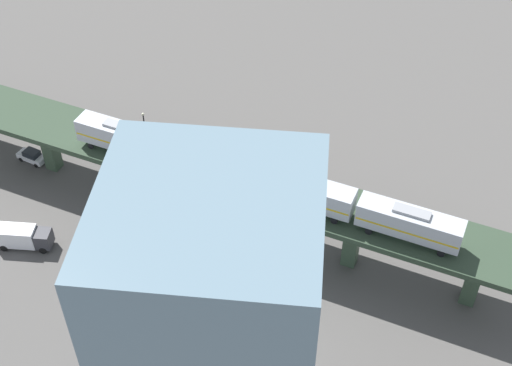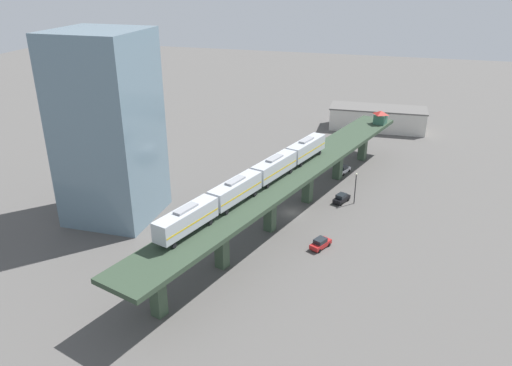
% 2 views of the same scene
% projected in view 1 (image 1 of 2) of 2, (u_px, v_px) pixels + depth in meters
% --- Properties ---
extents(ground_plane, '(400.00, 400.00, 0.00)m').
position_uv_depth(ground_plane, '(186.00, 209.00, 97.70)').
color(ground_plane, '#514F4C').
extents(elevated_viaduct, '(35.86, 90.22, 8.89)m').
position_uv_depth(elevated_viaduct, '(183.00, 169.00, 92.42)').
color(elevated_viaduct, '#2C3D2C').
rests_on(elevated_viaduct, ground).
extents(subway_train, '(17.75, 48.31, 4.45)m').
position_uv_depth(subway_train, '(256.00, 177.00, 85.66)').
color(subway_train, '#ADB2BA').
rests_on(subway_train, elevated_viaduct).
extents(street_car_white, '(3.29, 4.75, 1.89)m').
position_uv_depth(street_car_white, '(32.00, 156.00, 104.30)').
color(street_car_white, silver).
rests_on(street_car_white, ground).
extents(street_car_red, '(3.62, 4.74, 1.89)m').
position_uv_depth(street_car_red, '(278.00, 173.00, 101.70)').
color(street_car_red, '#AD1E1E').
rests_on(street_car_red, ground).
extents(street_car_black, '(3.43, 4.75, 1.89)m').
position_uv_depth(street_car_black, '(144.00, 157.00, 104.18)').
color(street_car_black, black).
rests_on(street_car_black, ground).
extents(delivery_truck, '(2.48, 7.24, 3.20)m').
position_uv_depth(delivery_truck, '(23.00, 237.00, 91.63)').
color(delivery_truck, '#333338').
rests_on(delivery_truck, ground).
extents(street_lamp, '(0.44, 0.44, 6.94)m').
position_uv_depth(street_lamp, '(145.00, 128.00, 103.93)').
color(street_lamp, black).
rests_on(street_lamp, ground).
extents(office_tower, '(16.00, 16.00, 36.00)m').
position_uv_depth(office_tower, '(217.00, 352.00, 60.23)').
color(office_tower, slate).
rests_on(office_tower, ground).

